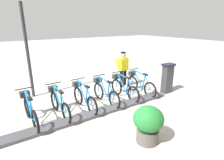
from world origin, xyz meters
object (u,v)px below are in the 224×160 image
at_px(bike_docked_4, 59,103).
at_px(bike_docked_2, 105,92).
at_px(payment_kiosk, 167,78).
at_px(bike_docked_1, 123,88).
at_px(bike_docked_5, 30,110).
at_px(lamp_post, 25,32).
at_px(bike_docked_3, 84,97).
at_px(worker_near_rack, 123,68).
at_px(bike_docked_0, 140,84).
at_px(planter_bush, 148,123).

bearing_deg(bike_docked_4, bike_docked_2, -90.00).
height_order(payment_kiosk, bike_docked_2, payment_kiosk).
height_order(payment_kiosk, bike_docked_1, payment_kiosk).
distance_m(payment_kiosk, bike_docked_1, 2.01).
relative_size(payment_kiosk, bike_docked_1, 0.74).
height_order(bike_docked_1, bike_docked_5, same).
relative_size(bike_docked_2, lamp_post, 0.44).
relative_size(bike_docked_3, bike_docked_5, 1.00).
distance_m(bike_docked_5, worker_near_rack, 4.41).
height_order(payment_kiosk, bike_docked_3, payment_kiosk).
bearing_deg(bike_docked_2, bike_docked_4, 90.00).
distance_m(bike_docked_0, worker_near_rack, 1.16).
relative_size(worker_near_rack, lamp_post, 0.42).
bearing_deg(bike_docked_5, bike_docked_4, -90.00).
relative_size(bike_docked_0, bike_docked_1, 1.00).
bearing_deg(planter_bush, lamp_post, 20.57).
height_order(payment_kiosk, bike_docked_5, payment_kiosk).
distance_m(bike_docked_1, lamp_post, 4.29).
bearing_deg(bike_docked_1, bike_docked_4, 90.00).
relative_size(bike_docked_2, bike_docked_3, 1.00).
xyz_separation_m(bike_docked_0, bike_docked_5, (0.00, 4.35, 0.00)).
relative_size(payment_kiosk, lamp_post, 0.32).
distance_m(bike_docked_2, bike_docked_3, 0.87).
bearing_deg(bike_docked_3, bike_docked_1, -90.00).
bearing_deg(bike_docked_5, bike_docked_1, -90.00).
relative_size(bike_docked_3, planter_bush, 1.77).
height_order(bike_docked_2, planter_bush, bike_docked_2).
xyz_separation_m(bike_docked_1, planter_bush, (-2.58, 1.20, 0.11)).
bearing_deg(bike_docked_5, bike_docked_2, -90.00).
relative_size(bike_docked_1, planter_bush, 1.77).
height_order(bike_docked_1, bike_docked_3, same).
height_order(bike_docked_0, bike_docked_2, same).
distance_m(bike_docked_4, bike_docked_5, 0.87).
xyz_separation_m(bike_docked_4, bike_docked_5, (0.00, 0.87, 0.00)).
bearing_deg(bike_docked_3, payment_kiosk, -98.89).
height_order(bike_docked_1, bike_docked_2, same).
bearing_deg(bike_docked_5, planter_bush, -138.59).
height_order(bike_docked_4, bike_docked_5, same).
relative_size(payment_kiosk, bike_docked_4, 0.74).
height_order(bike_docked_0, bike_docked_5, same).
bearing_deg(bike_docked_0, lamp_post, 60.41).
xyz_separation_m(bike_docked_4, planter_bush, (-2.58, -1.41, 0.11)).
distance_m(bike_docked_3, lamp_post, 3.32).
bearing_deg(bike_docked_5, bike_docked_3, -90.00).
xyz_separation_m(bike_docked_0, bike_docked_3, (0.00, 2.61, 0.00)).
relative_size(bike_docked_0, bike_docked_3, 1.00).
bearing_deg(bike_docked_5, bike_docked_0, -90.00).
distance_m(bike_docked_0, bike_docked_4, 3.48).
height_order(bike_docked_1, worker_near_rack, worker_near_rack).
bearing_deg(bike_docked_0, bike_docked_3, 90.00).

